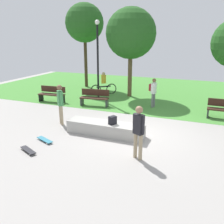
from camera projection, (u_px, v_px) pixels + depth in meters
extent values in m
plane|color=#9E9993|center=(136.00, 135.00, 9.71)|extent=(28.00, 28.00, 0.00)
cube|color=#478C38|center=(170.00, 92.00, 16.99)|extent=(26.60, 11.56, 0.01)
cube|color=#A8A59E|center=(105.00, 129.00, 9.68)|extent=(3.10, 0.75, 0.50)
cube|color=black|center=(113.00, 120.00, 9.39)|extent=(0.31, 0.34, 0.32)
cylinder|color=tan|center=(135.00, 145.00, 7.80)|extent=(0.12, 0.12, 0.85)
cylinder|color=tan|center=(140.00, 147.00, 7.64)|extent=(0.12, 0.12, 0.85)
cube|color=black|center=(139.00, 124.00, 7.50)|extent=(0.38, 0.32, 0.64)
cylinder|color=black|center=(135.00, 122.00, 7.62)|extent=(0.09, 0.09, 0.59)
cylinder|color=black|center=(143.00, 125.00, 7.37)|extent=(0.09, 0.09, 0.59)
sphere|color=#9E7556|center=(139.00, 110.00, 7.36)|extent=(0.23, 0.23, 0.23)
cylinder|color=tan|center=(62.00, 115.00, 10.70)|extent=(0.12, 0.12, 0.86)
cylinder|color=tan|center=(61.00, 114.00, 10.89)|extent=(0.12, 0.12, 0.86)
cube|color=#3F8C4C|center=(60.00, 98.00, 10.57)|extent=(0.37, 0.37, 0.65)
cylinder|color=#3F8C4C|center=(61.00, 99.00, 10.41)|extent=(0.09, 0.09, 0.59)
cylinder|color=#3F8C4C|center=(59.00, 97.00, 10.71)|extent=(0.09, 0.09, 0.59)
sphere|color=brown|center=(59.00, 88.00, 10.43)|extent=(0.23, 0.23, 0.23)
cube|color=black|center=(28.00, 150.00, 8.27)|extent=(0.81, 0.52, 0.02)
cylinder|color=silver|center=(34.00, 153.00, 8.14)|extent=(0.06, 0.05, 0.06)
cylinder|color=silver|center=(30.00, 155.00, 8.03)|extent=(0.06, 0.05, 0.06)
cylinder|color=silver|center=(27.00, 148.00, 8.53)|extent=(0.06, 0.05, 0.06)
cylinder|color=silver|center=(22.00, 149.00, 8.43)|extent=(0.06, 0.05, 0.06)
cube|color=teal|center=(45.00, 140.00, 9.09)|extent=(0.82, 0.49, 0.02)
cylinder|color=silver|center=(39.00, 139.00, 9.24)|extent=(0.06, 0.05, 0.06)
cylinder|color=silver|center=(43.00, 138.00, 9.35)|extent=(0.06, 0.05, 0.06)
cylinder|color=silver|center=(47.00, 143.00, 8.87)|extent=(0.06, 0.05, 0.06)
cylinder|color=silver|center=(51.00, 142.00, 8.98)|extent=(0.06, 0.05, 0.06)
cube|color=#331E14|center=(94.00, 98.00, 13.61)|extent=(1.64, 0.65, 0.06)
cube|color=#331E14|center=(95.00, 92.00, 13.73)|extent=(1.59, 0.27, 0.36)
cube|color=#2D2D33|center=(107.00, 103.00, 13.50)|extent=(0.13, 0.40, 0.45)
cube|color=#2D2D33|center=(82.00, 101.00, 13.85)|extent=(0.13, 0.40, 0.45)
cube|color=#2D2D33|center=(208.00, 113.00, 11.75)|extent=(0.08, 0.40, 0.45)
cube|color=#331E14|center=(51.00, 95.00, 14.44)|extent=(1.62, 0.54, 0.06)
cube|color=#331E14|center=(53.00, 89.00, 14.56)|extent=(1.60, 0.16, 0.36)
cube|color=black|center=(63.00, 99.00, 14.29)|extent=(0.11, 0.40, 0.45)
cube|color=black|center=(41.00, 97.00, 14.73)|extent=(0.11, 0.40, 0.45)
cylinder|color=brown|center=(130.00, 73.00, 15.58)|extent=(0.27, 0.27, 2.99)
sphere|color=#23561E|center=(131.00, 33.00, 14.86)|extent=(3.08, 3.08, 3.08)
cylinder|color=#42301E|center=(86.00, 61.00, 18.45)|extent=(0.24, 0.24, 3.84)
sphere|color=#23561E|center=(85.00, 23.00, 17.63)|extent=(2.78, 2.78, 2.78)
cylinder|color=black|center=(98.00, 63.00, 14.57)|extent=(0.12, 0.12, 4.38)
sphere|color=silver|center=(97.00, 22.00, 13.89)|extent=(0.28, 0.28, 0.28)
cylinder|color=slate|center=(154.00, 100.00, 13.48)|extent=(0.12, 0.12, 0.77)
cylinder|color=slate|center=(152.00, 101.00, 13.30)|extent=(0.12, 0.12, 0.77)
cube|color=white|center=(154.00, 88.00, 13.19)|extent=(0.25, 0.35, 0.58)
cylinder|color=white|center=(155.00, 87.00, 13.32)|extent=(0.09, 0.09, 0.53)
cylinder|color=white|center=(153.00, 88.00, 13.05)|extent=(0.09, 0.09, 0.53)
sphere|color=brown|center=(154.00, 80.00, 13.07)|extent=(0.21, 0.21, 0.21)
cube|color=maroon|center=(151.00, 87.00, 13.26)|extent=(0.20, 0.28, 0.36)
torus|color=black|center=(96.00, 90.00, 16.20)|extent=(0.57, 0.53, 0.72)
torus|color=black|center=(111.00, 89.00, 16.56)|extent=(0.57, 0.53, 0.72)
cube|color=black|center=(104.00, 87.00, 16.32)|extent=(0.76, 0.69, 0.08)
cube|color=gold|center=(104.00, 79.00, 16.18)|extent=(0.33, 0.32, 0.56)
sphere|color=tan|center=(104.00, 74.00, 16.07)|extent=(0.22, 0.22, 0.22)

